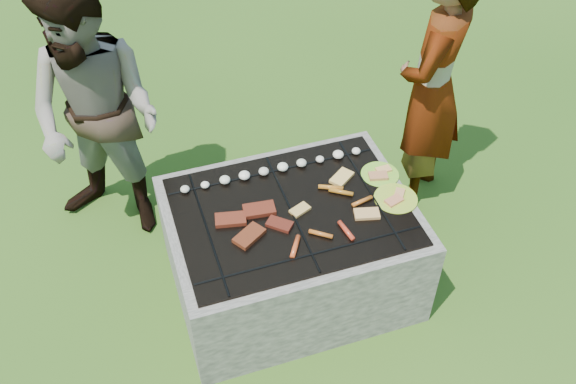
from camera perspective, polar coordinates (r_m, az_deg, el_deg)
name	(u,v)px	position (r m, az deg, el deg)	size (l,w,h in m)	color
lawn	(291,282)	(3.83, 0.24, -8.04)	(60.00, 60.00, 0.00)	#234A12
fire_pit	(291,251)	(3.61, 0.25, -5.29)	(1.30, 1.00, 0.62)	#A0988E
mushrooms	(275,169)	(3.57, -1.17, 2.08)	(1.05, 0.06, 0.04)	beige
pork_slabs	(252,222)	(3.30, -3.24, -2.64)	(0.39, 0.30, 0.02)	#9F2F1C
sausages	(332,215)	(3.33, 3.91, -2.06)	(0.55, 0.45, 0.03)	orange
bread_on_grate	(343,197)	(3.44, 4.90, -0.43)	(0.45, 0.43, 0.02)	tan
plate_far	(380,175)	(3.61, 8.17, 1.54)	(0.25, 0.25, 0.03)	#BAE035
plate_near	(396,199)	(3.48, 9.54, -0.61)	(0.27, 0.27, 0.03)	yellow
cook	(432,89)	(3.91, 12.68, 8.89)	(0.61, 0.40, 1.67)	gray
bystander	(97,118)	(3.77, -16.59, 6.29)	(0.80, 0.62, 1.65)	#A59489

